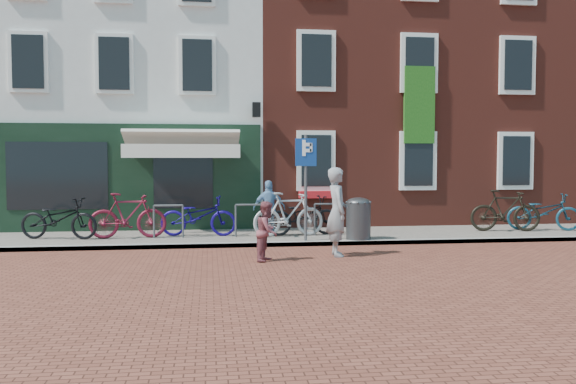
{
  "coord_description": "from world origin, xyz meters",
  "views": [
    {
      "loc": [
        -2.51,
        -13.62,
        2.0
      ],
      "look_at": [
        -0.64,
        0.36,
        1.26
      ],
      "focal_mm": 37.1,
      "sensor_mm": 36.0,
      "label": 1
    }
  ],
  "objects": [
    {
      "name": "sidewalk",
      "position": [
        1.0,
        1.5,
        0.05
      ],
      "size": [
        24.0,
        3.0,
        0.1
      ],
      "primitive_type": "cube",
      "color": "slate",
      "rests_on": "ground"
    },
    {
      "name": "bicycle_0",
      "position": [
        -6.12,
        1.33,
        0.6
      ],
      "size": [
        2.01,
        1.06,
        1.0
      ],
      "primitive_type": "imported",
      "rotation": [
        0.0,
        0.0,
        1.35
      ],
      "color": "black",
      "rests_on": "sidewalk"
    },
    {
      "name": "bicycle_4",
      "position": [
        -0.13,
        1.34,
        0.6
      ],
      "size": [
        1.99,
        0.97,
        1.0
      ],
      "primitive_type": "imported",
      "rotation": [
        0.0,
        0.0,
        1.74
      ],
      "color": "black",
      "rests_on": "sidewalk"
    },
    {
      "name": "boy",
      "position": [
        -1.36,
        -1.89,
        0.6
      ],
      "size": [
        0.65,
        0.71,
        1.19
      ],
      "primitive_type": "imported",
      "rotation": [
        0.0,
        0.0,
        1.16
      ],
      "color": "brown",
      "rests_on": "ground"
    },
    {
      "name": "building_stucco",
      "position": [
        -5.0,
        7.0,
        4.5
      ],
      "size": [
        8.0,
        8.0,
        9.0
      ],
      "primitive_type": "cube",
      "color": "silver",
      "rests_on": "ground"
    },
    {
      "name": "building_brick_mid",
      "position": [
        2.0,
        7.0,
        5.0
      ],
      "size": [
        6.0,
        8.0,
        10.0
      ],
      "primitive_type": "cube",
      "color": "maroon",
      "rests_on": "ground"
    },
    {
      "name": "litter_bin",
      "position": [
        1.06,
        0.3,
        0.66
      ],
      "size": [
        0.59,
        0.59,
        1.08
      ],
      "color": "#3D3D40",
      "rests_on": "sidewalk"
    },
    {
      "name": "bicycle_1",
      "position": [
        -4.48,
        1.25,
        0.66
      ],
      "size": [
        1.89,
        0.66,
        1.11
      ],
      "primitive_type": "imported",
      "rotation": [
        0.0,
        0.0,
        1.64
      ],
      "color": "maroon",
      "rests_on": "sidewalk"
    },
    {
      "name": "woman",
      "position": [
        0.16,
        -1.45,
        0.93
      ],
      "size": [
        0.46,
        0.69,
        1.86
      ],
      "primitive_type": "imported",
      "rotation": [
        0.0,
        0.0,
        1.55
      ],
      "color": "gray",
      "rests_on": "ground"
    },
    {
      "name": "ground",
      "position": [
        0.0,
        0.0,
        0.0
      ],
      "size": [
        80.0,
        80.0,
        0.0
      ],
      "primitive_type": "plane",
      "color": "brown"
    },
    {
      "name": "cafe_person",
      "position": [
        -1.0,
        1.28,
        0.8
      ],
      "size": [
        0.84,
        0.39,
        1.4
      ],
      "primitive_type": "imported",
      "rotation": [
        0.0,
        0.0,
        3.19
      ],
      "color": "#6B97C3",
      "rests_on": "sidewalk"
    },
    {
      "name": "bicycle_5",
      "position": [
        5.4,
        1.4,
        0.66
      ],
      "size": [
        1.92,
        0.87,
        1.11
      ],
      "primitive_type": "imported",
      "rotation": [
        0.0,
        0.0,
        1.38
      ],
      "color": "black",
      "rests_on": "sidewalk"
    },
    {
      "name": "bicycle_2",
      "position": [
        -2.78,
        1.5,
        0.6
      ],
      "size": [
        1.99,
        0.93,
        1.0
      ],
      "primitive_type": "imported",
      "rotation": [
        0.0,
        0.0,
        1.43
      ],
      "color": "#130662",
      "rests_on": "sidewalk"
    },
    {
      "name": "bicycle_3",
      "position": [
        -0.53,
        1.09,
        0.66
      ],
      "size": [
        1.92,
        0.89,
        1.11
      ],
      "primitive_type": "imported",
      "rotation": [
        0.0,
        0.0,
        1.78
      ],
      "color": "#B4B4B7",
      "rests_on": "sidewalk"
    },
    {
      "name": "building_brick_right",
      "position": [
        8.0,
        7.0,
        5.0
      ],
      "size": [
        6.0,
        8.0,
        10.0
      ],
      "primitive_type": "cube",
      "color": "maroon",
      "rests_on": "ground"
    },
    {
      "name": "bicycle_6",
      "position": [
        6.57,
        1.51,
        0.6
      ],
      "size": [
        2.02,
        1.26,
        1.0
      ],
      "primitive_type": "imported",
      "rotation": [
        0.0,
        0.0,
        1.23
      ],
      "color": "#103B4F",
      "rests_on": "sidewalk"
    },
    {
      "name": "parking_sign",
      "position": [
        -0.24,
        0.24,
        1.79
      ],
      "size": [
        0.5,
        0.08,
        2.51
      ],
      "color": "#4C4C4F",
      "rests_on": "sidewalk"
    }
  ]
}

